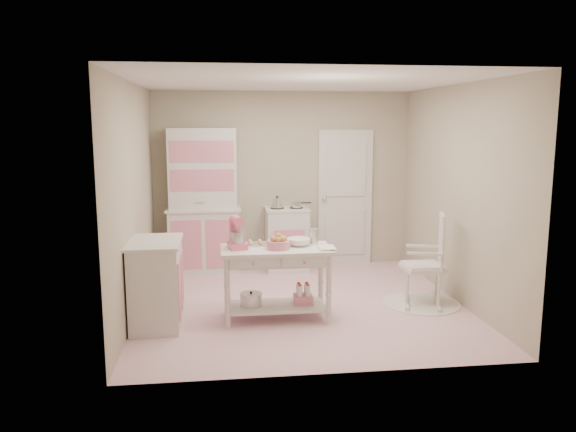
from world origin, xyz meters
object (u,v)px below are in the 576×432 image
Objects in this scene: stove at (287,239)px; stand_mixer at (237,233)px; base_cabinet at (156,283)px; work_table at (276,283)px; hutch at (203,201)px; rocking_chair at (423,259)px; bread_basket at (278,245)px.

stove is 2.71× the size of stand_mixer.
base_cabinet is 1.29m from work_table.
base_cabinet is at bearing -102.03° from hutch.
rocking_chair is (2.61, -1.82, -0.49)m from hutch.
bread_basket is at bearing -151.62° from rocking_chair.
base_cabinet is 2.71× the size of stand_mixer.
bread_basket is (0.44, -0.07, -0.12)m from stand_mixer.
stove is 2.10m from work_table.
work_table is (-0.37, -2.06, -0.06)m from stove.
base_cabinet is at bearing 171.40° from stand_mixer.
work_table is at bearing -100.18° from stove.
work_table is at bearing -68.56° from hutch.
hutch is 1.73× the size of work_table.
hutch is at bearing 177.61° from stove.
stand_mixer is (0.87, 0.06, 0.51)m from base_cabinet.
rocking_chair reaches higher than stove.
rocking_chair reaches higher than base_cabinet.
stove is 2.25m from stand_mixer.
bread_basket is (1.31, -0.01, 0.39)m from base_cabinet.
base_cabinet is 1.01m from stand_mixer.
stove is at bearing 80.58° from bread_basket.
hutch is at bearing 77.97° from base_cabinet.
hutch is at bearing 162.55° from rocking_chair.
hutch is at bearing 111.44° from work_table.
hutch is 3.22m from rocking_chair.
base_cabinet is at bearing 179.43° from bread_basket.
hutch is at bearing 111.44° from bread_basket.
hutch is 2.27m from base_cabinet.
base_cabinet is at bearing -156.47° from rocking_chair.
stove is 2.68m from base_cabinet.
base_cabinet is 0.84× the size of rocking_chair.
stand_mixer is 0.46m from bread_basket.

